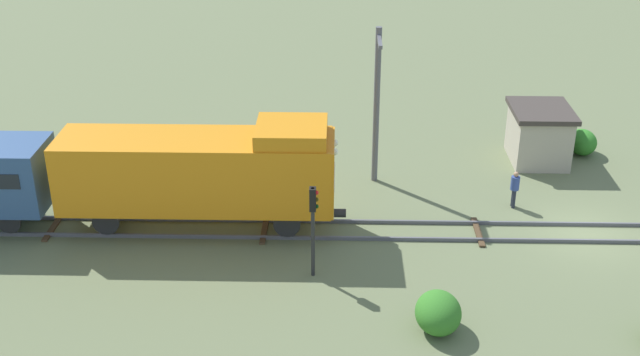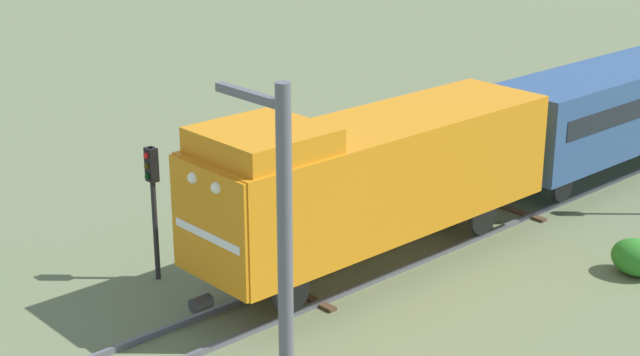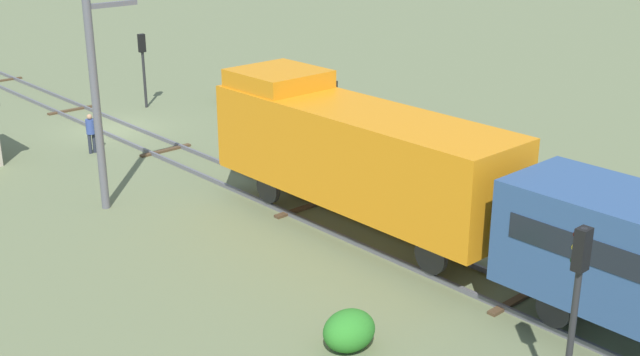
{
  "view_description": "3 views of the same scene",
  "coord_description": "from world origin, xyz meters",
  "px_view_note": "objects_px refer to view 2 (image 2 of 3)",
  "views": [
    {
      "loc": [
        -29.2,
        10.3,
        16.42
      ],
      "look_at": [
        -0.03,
        11.01,
        2.47
      ],
      "focal_mm": 45.0,
      "sensor_mm": 36.0,
      "label": 1
    },
    {
      "loc": [
        17.17,
        -1.68,
        11.27
      ],
      "look_at": [
        -1.27,
        15.13,
        2.48
      ],
      "focal_mm": 55.0,
      "sensor_mm": 36.0,
      "label": 2
    },
    {
      "loc": [
        16.96,
        32.93,
        10.54
      ],
      "look_at": [
        -0.0,
        14.23,
        1.41
      ],
      "focal_mm": 45.0,
      "sensor_mm": 36.0,
      "label": 3
    }
  ],
  "objects_px": {
    "locomotive": "(371,174)",
    "catenary_mast": "(283,269)",
    "passenger_car_leading": "(638,97)",
    "traffic_signal_mid": "(153,188)"
  },
  "relations": [
    {
      "from": "locomotive",
      "to": "passenger_car_leading",
      "type": "bearing_deg",
      "value": 90.0
    },
    {
      "from": "locomotive",
      "to": "catenary_mast",
      "type": "xyz_separation_m",
      "value": [
        4.93,
        -7.23,
        1.15
      ]
    },
    {
      "from": "locomotive",
      "to": "traffic_signal_mid",
      "type": "xyz_separation_m",
      "value": [
        -3.4,
        -4.62,
        -0.2
      ]
    },
    {
      "from": "locomotive",
      "to": "catenary_mast",
      "type": "relative_size",
      "value": 1.58
    },
    {
      "from": "passenger_car_leading",
      "to": "traffic_signal_mid",
      "type": "height_order",
      "value": "passenger_car_leading"
    },
    {
      "from": "traffic_signal_mid",
      "to": "catenary_mast",
      "type": "xyz_separation_m",
      "value": [
        8.33,
        -2.61,
        1.35
      ]
    },
    {
      "from": "locomotive",
      "to": "traffic_signal_mid",
      "type": "bearing_deg",
      "value": -126.35
    },
    {
      "from": "locomotive",
      "to": "passenger_car_leading",
      "type": "xyz_separation_m",
      "value": [
        0.0,
        13.34,
        -0.25
      ]
    },
    {
      "from": "traffic_signal_mid",
      "to": "locomotive",
      "type": "bearing_deg",
      "value": 53.65
    },
    {
      "from": "catenary_mast",
      "to": "traffic_signal_mid",
      "type": "bearing_deg",
      "value": 162.6
    }
  ]
}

